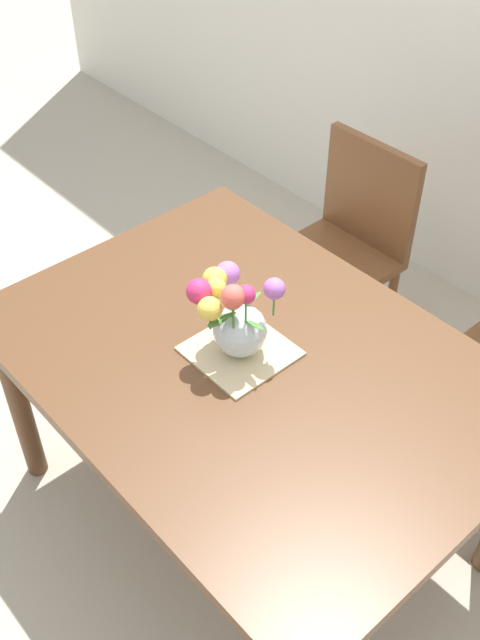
{
  "coord_description": "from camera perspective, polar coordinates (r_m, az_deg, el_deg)",
  "views": [
    {
      "loc": [
        1.06,
        -0.98,
        2.19
      ],
      "look_at": [
        -0.04,
        -0.01,
        0.87
      ],
      "focal_mm": 41.57,
      "sensor_mm": 36.0,
      "label": 1
    }
  ],
  "objects": [
    {
      "name": "ground_plane",
      "position": [
        2.63,
        0.64,
        -14.66
      ],
      "size": [
        12.0,
        12.0,
        0.0
      ],
      "primitive_type": "plane",
      "color": "#B7AD99"
    },
    {
      "name": "dining_table",
      "position": [
        2.11,
        0.77,
        -4.7
      ],
      "size": [
        1.45,
        1.05,
        0.75
      ],
      "color": "brown",
      "rests_on": "ground_plane"
    },
    {
      "name": "chair_left",
      "position": [
        2.89,
        8.19,
        6.03
      ],
      "size": [
        0.42,
        0.42,
        0.9
      ],
      "rotation": [
        0.0,
        0.0,
        3.14
      ],
      "color": "brown",
      "rests_on": "ground_plane"
    },
    {
      "name": "placemat",
      "position": [
        2.06,
        -0.0,
        -2.41
      ],
      "size": [
        0.26,
        0.26,
        0.01
      ],
      "primitive_type": "cube",
      "color": "#CCB789",
      "rests_on": "dining_table"
    },
    {
      "name": "flower_vase",
      "position": [
        1.97,
        -0.46,
        0.43
      ],
      "size": [
        0.23,
        0.22,
        0.27
      ],
      "color": "silver",
      "rests_on": "placemat"
    }
  ]
}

